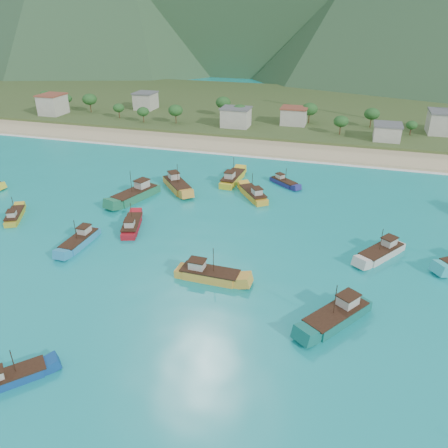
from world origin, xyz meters
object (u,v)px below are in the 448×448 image
(boat_0, at_px, (381,253))
(boat_22, at_px, (177,185))
(boat_20, at_px, (337,316))
(boat_8, at_px, (11,378))
(boat_7, at_px, (136,195))
(boat_12, at_px, (284,183))
(boat_14, at_px, (80,241))
(boat_17, at_px, (209,275))
(boat_13, at_px, (232,179))
(boat_11, at_px, (253,195))
(boat_26, at_px, (15,216))
(boat_5, at_px, (132,226))

(boat_0, distance_m, boat_22, 51.32)
(boat_20, distance_m, boat_22, 57.55)
(boat_8, bearing_deg, boat_20, 75.04)
(boat_7, relative_size, boat_8, 1.71)
(boat_8, distance_m, boat_12, 76.20)
(boat_0, distance_m, boat_20, 21.80)
(boat_7, bearing_deg, boat_8, 119.32)
(boat_12, distance_m, boat_14, 52.30)
(boat_20, bearing_deg, boat_0, -72.66)
(boat_8, relative_size, boat_12, 0.99)
(boat_8, xyz_separation_m, boat_17, (15.81, 27.54, 0.25))
(boat_0, height_order, boat_13, boat_13)
(boat_11, xyz_separation_m, boat_26, (-45.86, -25.26, -0.19))
(boat_26, bearing_deg, boat_8, -78.11)
(boat_0, height_order, boat_11, boat_0)
(boat_13, relative_size, boat_20, 0.99)
(boat_12, height_order, boat_17, boat_17)
(boat_20, bearing_deg, boat_5, 11.47)
(boat_20, bearing_deg, boat_8, 66.42)
(boat_7, height_order, boat_17, boat_7)
(boat_0, xyz_separation_m, boat_5, (-47.97, -2.78, -0.09))
(boat_0, distance_m, boat_13, 45.42)
(boat_7, xyz_separation_m, boat_20, (47.58, -32.10, -0.11))
(boat_22, height_order, boat_26, boat_22)
(boat_8, distance_m, boat_20, 42.94)
(boat_7, bearing_deg, boat_20, 163.96)
(boat_14, relative_size, boat_26, 1.13)
(boat_22, distance_m, boat_26, 36.77)
(boat_5, distance_m, boat_17, 24.22)
(boat_7, height_order, boat_26, boat_7)
(boat_11, distance_m, boat_17, 35.43)
(boat_11, relative_size, boat_13, 0.88)
(boat_11, xyz_separation_m, boat_13, (-7.43, 8.56, 0.11))
(boat_14, relative_size, boat_22, 0.88)
(boat_14, height_order, boat_17, boat_17)
(boat_5, bearing_deg, boat_0, -14.39)
(boat_0, relative_size, boat_14, 1.05)
(boat_12, relative_size, boat_17, 0.73)
(boat_0, xyz_separation_m, boat_13, (-35.48, 28.36, 0.09))
(boat_22, bearing_deg, boat_13, 174.28)
(boat_5, relative_size, boat_14, 1.02)
(boat_12, bearing_deg, boat_5, 1.70)
(boat_11, bearing_deg, boat_26, 172.33)
(boat_5, bearing_deg, boat_26, 168.18)
(boat_5, bearing_deg, boat_17, -49.74)
(boat_17, relative_size, boat_22, 0.97)
(boat_5, bearing_deg, boat_7, 96.08)
(boat_26, bearing_deg, boat_5, -21.34)
(boat_13, distance_m, boat_17, 44.72)
(boat_7, height_order, boat_8, boat_7)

